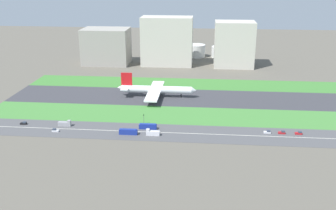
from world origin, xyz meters
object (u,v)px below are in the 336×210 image
truck_1 (153,133)px  car_1 (282,132)px  car_2 (55,130)px  terminal_building (106,46)px  car_4 (268,132)px  fuel_tank_east (219,52)px  fuel_tank_west (172,50)px  fuel_tank_centre (196,51)px  truck_0 (65,124)px  car_0 (299,133)px  traffic_light (144,118)px  office_tower (234,44)px  hangar_building (167,41)px  car_3 (24,123)px  airliner (155,90)px  bus_1 (128,132)px  bus_0 (148,126)px

truck_1 → car_1: truck_1 is taller
truck_1 → car_2: size_ratio=1.91×
car_1 → truck_1: bearing=-173.0°
truck_1 → terminal_building: (-75.95, 192.00, 17.65)m
car_4 → fuel_tank_east: 228.26m
fuel_tank_west → fuel_tank_centre: bearing=0.0°
truck_0 → car_4: bearing=0.0°
car_2 → terminal_building: (-12.86, 192.00, 18.40)m
car_1 → fuel_tank_east: bearing=98.1°
car_0 → traffic_light: size_ratio=0.61×
truck_0 → office_tower: bearing=56.0°
traffic_light → office_tower: (70.73, 174.01, 19.61)m
hangar_building → car_3: bearing=-113.6°
car_2 → terminal_building: terminal_building is taller
airliner → fuel_tank_east: bearing=70.2°
airliner → car_3: size_ratio=14.77×
bus_1 → car_1: (96.93, 10.00, -0.90)m
truck_1 → bus_1: (-15.42, 0.00, 0.15)m
truck_1 → traffic_light: bearing=-65.4°
airliner → traffic_light: 60.04m
car_4 → truck_1: size_ratio=0.52×
car_4 → bus_0: 76.84m
airliner → car_3: 105.64m
car_1 → hangar_building: (-90.64, 182.00, 25.02)m
bus_1 → office_tower: (77.93, 192.00, 22.08)m
car_2 → fuel_tank_east: 262.32m
bus_1 → fuel_tank_east: fuel_tank_east is taller
airliner → car_2: airliner is taller
car_3 → car_1: size_ratio=1.00×
bus_1 → fuel_tank_east: size_ratio=0.62×
truck_0 → terminal_building: terminal_building is taller
car_1 → office_tower: size_ratio=0.09×
car_1 → fuel_tank_west: size_ratio=0.23×
terminal_building → truck_1: bearing=-68.4°
fuel_tank_east → truck_1: bearing=-101.7°
bus_1 → car_1: bearing=-174.1°
truck_1 → bus_0: bearing=-66.5°
bus_1 → car_1: size_ratio=2.64×
car_4 → bus_0: (-76.84, -0.00, 0.90)m
truck_1 → car_2: (-63.10, 0.00, -0.75)m
bus_0 → bus_1: bearing=-137.9°
fuel_tank_centre → truck_0: bearing=-109.8°
car_3 → fuel_tank_west: bearing=70.4°
car_4 → fuel_tank_west: bearing=109.5°
car_4 → car_1: same height
car_1 → traffic_light: traffic_light is taller
truck_0 → car_1: bearing=0.0°
airliner → car_4: (80.43, -68.00, -5.31)m
car_4 → bus_1: bearing=-173.5°
traffic_light → hangar_building: hangar_building is taller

